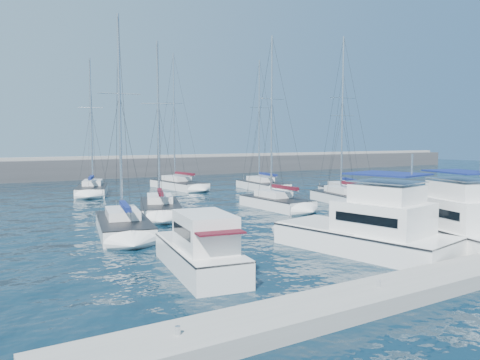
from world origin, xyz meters
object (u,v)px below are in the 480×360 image
sailboat_mid_e (344,192)px  sailboat_back_c (262,185)px  sailboat_mid_d (345,198)px  motor_yacht_stbd_outer (474,208)px  sailboat_mid_c (276,202)px  motor_yacht_port_inner (370,232)px  sailboat_mid_a (123,226)px  sailboat_back_a (92,189)px  motor_yacht_stbd_inner (448,226)px  sailboat_back_b (178,184)px  sailboat_mid_b (160,208)px  motor_yacht_port_outer (201,252)px

sailboat_mid_e → sailboat_back_c: sailboat_back_c is taller
sailboat_mid_d → sailboat_back_c: (0.23, 14.27, -0.00)m
sailboat_mid_e → sailboat_mid_d: bearing=-112.3°
sailboat_mid_e → sailboat_back_c: 11.11m
motor_yacht_stbd_outer → sailboat_mid_d: sailboat_mid_d is taller
sailboat_mid_c → sailboat_mid_d: size_ratio=0.96×
motor_yacht_port_inner → motor_yacht_stbd_outer: bearing=0.5°
sailboat_back_c → sailboat_mid_e: bearing=-67.7°
sailboat_mid_a → sailboat_back_c: (22.66, 17.36, 0.01)m
sailboat_mid_a → sailboat_back_a: bearing=92.3°
motor_yacht_port_inner → sailboat_back_a: sailboat_back_a is taller
motor_yacht_stbd_inner → sailboat_mid_e: (11.10, 19.68, -0.61)m
motor_yacht_stbd_outer → sailboat_mid_d: size_ratio=0.42×
motor_yacht_stbd_outer → sailboat_back_b: sailboat_back_b is taller
motor_yacht_stbd_outer → sailboat_mid_d: bearing=96.3°
motor_yacht_stbd_inner → sailboat_back_a: 37.86m
motor_yacht_stbd_outer → sailboat_back_b: (-8.97, 32.81, -0.41)m
motor_yacht_stbd_inner → sailboat_mid_e: sailboat_mid_e is taller
sailboat_mid_b → sailboat_back_b: size_ratio=0.84×
sailboat_back_c → motor_yacht_stbd_outer: bearing=-81.7°
motor_yacht_port_outer → motor_yacht_stbd_outer: same height
sailboat_mid_d → sailboat_back_a: (-18.46, 20.24, -0.00)m
sailboat_mid_c → sailboat_mid_e: size_ratio=1.13×
motor_yacht_port_outer → sailboat_back_c: sailboat_back_c is taller
sailboat_back_b → sailboat_mid_e: bearing=-62.2°
motor_yacht_port_inner → sailboat_back_b: sailboat_back_b is taller
sailboat_mid_d → sailboat_mid_c: bearing=-174.0°
motor_yacht_port_inner → sailboat_back_b: 36.02m
motor_yacht_port_inner → sailboat_mid_a: 15.28m
sailboat_back_c → motor_yacht_port_inner: bearing=-107.7°
motor_yacht_port_outer → sailboat_back_c: 35.82m
sailboat_mid_e → motor_yacht_stbd_inner: bearing=-99.5°
motor_yacht_port_inner → sailboat_back_c: sailboat_back_c is taller
motor_yacht_port_inner → sailboat_mid_e: size_ratio=0.73×
motor_yacht_port_outer → motor_yacht_stbd_inner: bearing=-0.3°
motor_yacht_port_outer → sailboat_back_c: bearing=60.5°
motor_yacht_stbd_inner → motor_yacht_port_outer: bearing=-174.3°
sailboat_back_a → motor_yacht_port_outer: bearing=-77.7°
sailboat_mid_c → sailboat_mid_d: 7.61m
motor_yacht_stbd_inner → sailboat_mid_b: size_ratio=0.70×
sailboat_back_b → sailboat_mid_c: bearing=-94.4°
motor_yacht_stbd_outer → sailboat_mid_e: (2.20, 15.74, -0.42)m
sailboat_mid_e → sailboat_back_a: (-21.71, 16.66, 0.01)m
motor_yacht_stbd_outer → sailboat_back_a: 37.82m
sailboat_mid_b → sailboat_mid_d: sailboat_mid_d is taller
motor_yacht_port_inner → sailboat_back_c: size_ratio=0.63×
sailboat_mid_b → sailboat_back_a: (-0.98, 17.26, 0.01)m
sailboat_mid_c → sailboat_back_a: (-10.89, 19.50, -0.01)m
motor_yacht_stbd_inner → sailboat_back_c: bearing=90.5°
sailboat_mid_c → sailboat_back_a: 22.33m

